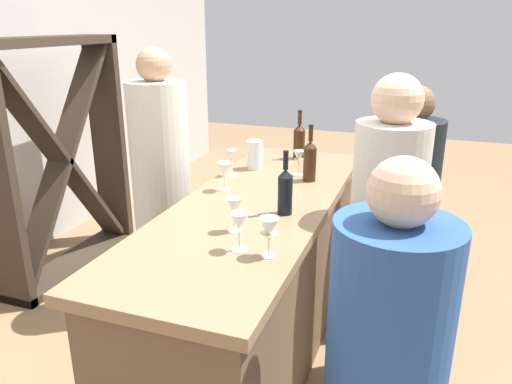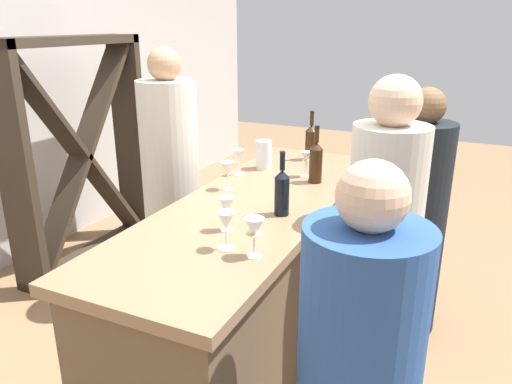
# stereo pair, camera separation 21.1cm
# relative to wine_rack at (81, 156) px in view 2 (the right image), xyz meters

# --- Properties ---
(ground_plane) EXTENTS (12.00, 12.00, 0.00)m
(ground_plane) POSITION_rel_wine_rack_xyz_m (-0.52, -1.65, -0.83)
(ground_plane) COLOR #846647
(bar_counter) EXTENTS (2.14, 0.72, 0.91)m
(bar_counter) POSITION_rel_wine_rack_xyz_m (-0.52, -1.65, -0.38)
(bar_counter) COLOR brown
(bar_counter) RESTS_ON ground
(wine_rack) EXTENTS (1.18, 0.28, 1.67)m
(wine_rack) POSITION_rel_wine_rack_xyz_m (0.00, 0.00, 0.00)
(wine_rack) COLOR #33281E
(wine_rack) RESTS_ON ground
(wine_bottle_leftmost_near_black) EXTENTS (0.07, 0.07, 0.30)m
(wine_bottle_leftmost_near_black) POSITION_rel_wine_rack_xyz_m (-0.63, -1.83, 0.19)
(wine_bottle_leftmost_near_black) COLOR black
(wine_bottle_leftmost_near_black) RESTS_ON bar_counter
(wine_bottle_second_left_amber_brown) EXTENTS (0.07, 0.07, 0.32)m
(wine_bottle_second_left_amber_brown) POSITION_rel_wine_rack_xyz_m (-0.10, -1.82, 0.20)
(wine_bottle_second_left_amber_brown) COLOR #331E0F
(wine_bottle_second_left_amber_brown) RESTS_ON bar_counter
(wine_bottle_center_amber_brown) EXTENTS (0.08, 0.08, 0.32)m
(wine_bottle_center_amber_brown) POSITION_rel_wine_rack_xyz_m (0.35, -1.64, 0.20)
(wine_bottle_center_amber_brown) COLOR #331E0F
(wine_bottle_center_amber_brown) RESTS_ON bar_counter
(wine_glass_near_left) EXTENTS (0.08, 0.08, 0.16)m
(wine_glass_near_left) POSITION_rel_wine_rack_xyz_m (-1.07, -1.90, 0.18)
(wine_glass_near_left) COLOR white
(wine_glass_near_left) RESTS_ON bar_counter
(wine_glass_near_center) EXTENTS (0.07, 0.07, 0.16)m
(wine_glass_near_center) POSITION_rel_wine_rack_xyz_m (-1.06, -1.77, 0.19)
(wine_glass_near_center) COLOR white
(wine_glass_near_center) RESTS_ON bar_counter
(wine_glass_near_right) EXTENTS (0.06, 0.06, 0.15)m
(wine_glass_near_right) POSITION_rel_wine_rack_xyz_m (-0.02, -1.73, 0.18)
(wine_glass_near_right) COLOR white
(wine_glass_near_right) RESTS_ON bar_counter
(wine_glass_far_left) EXTENTS (0.07, 0.07, 0.15)m
(wine_glass_far_left) POSITION_rel_wine_rack_xyz_m (-0.89, -1.69, 0.17)
(wine_glass_far_left) COLOR white
(wine_glass_far_left) RESTS_ON bar_counter
(wine_glass_far_center) EXTENTS (0.08, 0.08, 0.15)m
(wine_glass_far_center) POSITION_rel_wine_rack_xyz_m (-0.41, -1.44, 0.19)
(wine_glass_far_center) COLOR white
(wine_glass_far_center) RESTS_ON bar_counter
(wine_glass_far_right) EXTENTS (0.06, 0.06, 0.15)m
(wine_glass_far_right) POSITION_rel_wine_rack_xyz_m (-0.15, -1.37, 0.19)
(wine_glass_far_right) COLOR white
(wine_glass_far_right) RESTS_ON bar_counter
(water_pitcher) EXTENTS (0.10, 0.10, 0.17)m
(water_pitcher) POSITION_rel_wine_rack_xyz_m (0.03, -1.45, 0.16)
(water_pitcher) COLOR silver
(water_pitcher) RESTS_ON bar_counter
(person_left_guest) EXTENTS (0.41, 0.41, 1.56)m
(person_left_guest) POSITION_rel_wine_rack_xyz_m (-0.51, -2.28, -0.11)
(person_left_guest) COLOR beige
(person_left_guest) RESTS_ON ground
(person_center_guest) EXTENTS (0.42, 0.42, 1.44)m
(person_center_guest) POSITION_rel_wine_rack_xyz_m (0.14, -2.34, -0.17)
(person_center_guest) COLOR black
(person_center_guest) RESTS_ON ground
(person_server_behind) EXTENTS (0.43, 0.43, 1.63)m
(person_server_behind) POSITION_rel_wine_rack_xyz_m (-0.21, -0.93, -0.08)
(person_server_behind) COLOR beige
(person_server_behind) RESTS_ON ground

